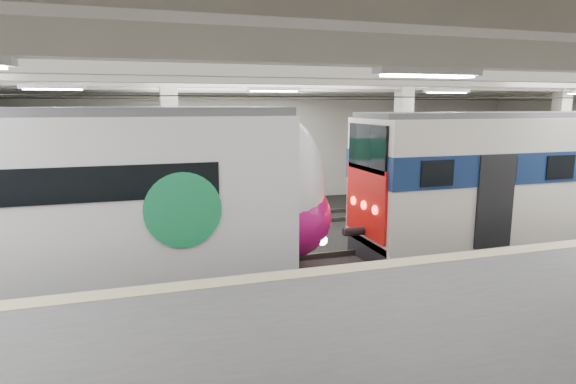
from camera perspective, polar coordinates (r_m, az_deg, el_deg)
name	(u,v)px	position (r m, az deg, el deg)	size (l,w,h in m)	color
station_hall	(319,159)	(11.13, 3.66, 3.87)	(36.00, 24.00, 5.75)	black
modern_emu	(80,204)	(12.36, -23.45, -1.33)	(13.72, 2.83, 4.43)	white
older_rer	(546,176)	(17.47, 28.25, 1.68)	(12.86, 2.84, 4.27)	silver
far_train	(59,171)	(17.89, -25.52, 2.22)	(13.87, 2.93, 4.43)	white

